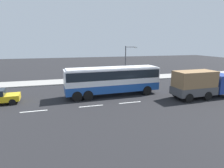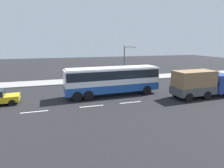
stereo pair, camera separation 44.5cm
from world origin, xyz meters
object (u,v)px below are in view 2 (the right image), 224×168
Objects in this scene: pedestrian_near_curb at (135,73)px; pedestrian_at_crossing at (145,72)px; coach_bus at (112,78)px; cargo_truck at (201,83)px; street_lamp at (126,60)px.

pedestrian_near_curb is 1.76m from pedestrian_at_crossing.
pedestrian_at_crossing is (8.70, 8.57, -0.99)m from coach_bus.
cargo_truck is 4.44× the size of pedestrian_at_crossing.
coach_bus reaches higher than cargo_truck.
pedestrian_at_crossing is 0.30× the size of street_lamp.
coach_bus is 10.20m from cargo_truck.
pedestrian_at_crossing is 4.57m from street_lamp.
street_lamp is at bearing 109.56° from cargo_truck.
coach_bus is at bearing -120.59° from street_lamp.
pedestrian_at_crossing is at bearing 42.31° from coach_bus.
cargo_truck is (9.49, -3.73, -0.43)m from coach_bus.
pedestrian_at_crossing is at bearing 35.59° from pedestrian_near_curb.
coach_bus is at bearing -43.18° from pedestrian_at_crossing.
street_lamp is (-2.24, -1.01, 2.42)m from pedestrian_near_curb.
pedestrian_at_crossing is (-0.79, 12.30, -0.57)m from cargo_truck.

